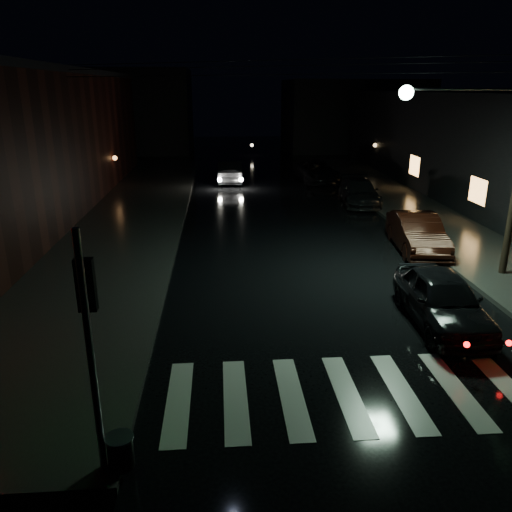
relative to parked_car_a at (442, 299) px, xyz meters
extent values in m
plane|color=black|center=(-5.80, -3.63, -0.74)|extent=(120.00, 120.00, 0.00)
cube|color=#282826|center=(-10.80, 10.37, -0.66)|extent=(6.00, 44.00, 0.15)
cube|color=#282826|center=(4.20, 10.37, -0.66)|extent=(4.00, 44.00, 0.15)
cube|color=black|center=(-15.80, 41.37, 3.26)|extent=(14.00, 10.00, 8.00)
cube|color=black|center=(8.20, 41.37, 2.76)|extent=(14.00, 10.00, 7.00)
cube|color=beige|center=(-2.80, -3.13, -0.73)|extent=(9.00, 3.00, 0.01)
cylinder|color=slate|center=(-8.10, -5.13, 1.51)|extent=(0.12, 0.12, 4.20)
cylinder|color=black|center=(-7.80, -5.13, -0.31)|extent=(0.44, 0.44, 0.55)
cylinder|color=slate|center=(-7.80, -5.13, -0.02)|extent=(0.48, 0.48, 0.04)
cube|color=black|center=(-8.10, -4.95, 2.66)|extent=(0.28, 0.16, 0.85)
sphere|color=#0CFF33|center=(-8.10, -4.86, 2.41)|extent=(0.20, 0.20, 0.20)
cylinder|color=slate|center=(1.70, 3.37, 5.46)|extent=(4.00, 0.08, 0.08)
sphere|color=#BFFFD8|center=(-0.30, 3.37, 5.36)|extent=(0.44, 0.44, 0.44)
imported|color=black|center=(0.00, 0.00, 0.00)|extent=(1.93, 4.40, 1.48)
imported|color=black|center=(1.80, 6.42, 0.01)|extent=(2.06, 4.66, 1.49)
imported|color=black|center=(1.80, 14.98, -0.05)|extent=(2.40, 4.90, 1.37)
imported|color=black|center=(0.76, 21.89, -0.02)|extent=(2.70, 5.28, 1.43)
imported|color=black|center=(-5.30, 22.27, 0.01)|extent=(1.60, 4.55, 1.50)
camera|label=1|loc=(-6.04, -12.16, 5.51)|focal=35.00mm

